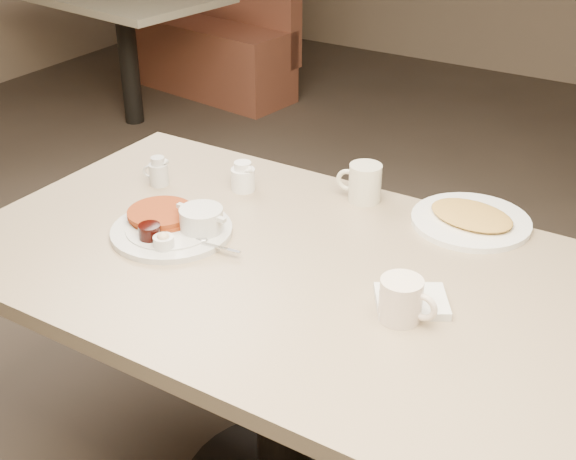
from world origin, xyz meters
The scene contains 9 objects.
diner_table centered at (0.00, 0.00, 0.58)m, with size 1.50×0.90×0.75m.
main_plate centered at (-0.29, -0.03, 0.77)m, with size 0.36×0.30×0.07m.
coffee_mug_near centered at (0.32, -0.06, 0.80)m, with size 0.12×0.09×0.09m.
napkin centered at (0.32, -0.01, 0.76)m, with size 0.19×0.18×0.02m.
coffee_mug_far centered at (0.02, 0.37, 0.80)m, with size 0.13×0.10×0.10m.
creamer_left centered at (-0.50, 0.16, 0.79)m, with size 0.07×0.05×0.08m.
creamer_right centered at (-0.29, 0.25, 0.79)m, with size 0.09×0.07×0.08m.
hash_plate centered at (0.30, 0.39, 0.76)m, with size 0.34×0.34×0.04m.
booth_back_left centered at (-2.16, 2.56, 0.41)m, with size 1.24×1.40×1.12m.
Camera 1 is at (0.79, -1.26, 1.66)m, focal length 47.92 mm.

